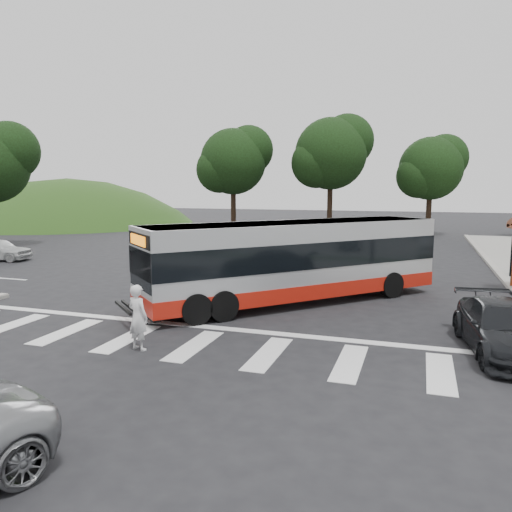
% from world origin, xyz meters
% --- Properties ---
extents(ground, '(140.00, 140.00, 0.00)m').
position_xyz_m(ground, '(0.00, 0.00, 0.00)').
color(ground, black).
rests_on(ground, ground).
extents(curb_east, '(0.30, 40.00, 0.15)m').
position_xyz_m(curb_east, '(9.00, 8.00, 0.07)').
color(curb_east, '#9E9991').
rests_on(curb_east, ground).
extents(hillside_nw, '(44.00, 44.00, 10.00)m').
position_xyz_m(hillside_nw, '(-32.00, 30.00, 0.00)').
color(hillside_nw, '#1A3D13').
rests_on(hillside_nw, ground).
extents(crosswalk_ladder, '(18.00, 2.60, 0.01)m').
position_xyz_m(crosswalk_ladder, '(0.00, -5.00, 0.01)').
color(crosswalk_ladder, silver).
rests_on(crosswalk_ladder, ground).
extents(tree_north_a, '(6.60, 6.15, 10.17)m').
position_xyz_m(tree_north_a, '(-1.92, 26.07, 6.92)').
color(tree_north_a, black).
rests_on(tree_north_a, ground).
extents(tree_north_b, '(5.72, 5.33, 8.43)m').
position_xyz_m(tree_north_b, '(6.07, 28.06, 5.66)').
color(tree_north_b, black).
rests_on(tree_north_b, ground).
extents(tree_north_c, '(6.16, 5.74, 9.30)m').
position_xyz_m(tree_north_c, '(-9.92, 24.06, 6.29)').
color(tree_north_c, black).
rests_on(tree_north_c, ground).
extents(transit_bus, '(9.33, 9.74, 2.86)m').
position_xyz_m(transit_bus, '(1.26, 0.65, 1.43)').
color(transit_bus, '#ADAFB1').
rests_on(transit_bus, ground).
extents(pedestrian, '(0.70, 0.56, 1.68)m').
position_xyz_m(pedestrian, '(-1.21, -5.71, 0.84)').
color(pedestrian, white).
rests_on(pedestrian, ground).
extents(dark_sedan, '(2.37, 4.56, 1.26)m').
position_xyz_m(dark_sedan, '(7.49, -3.10, 0.63)').
color(dark_sedan, black).
rests_on(dark_sedan, ground).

